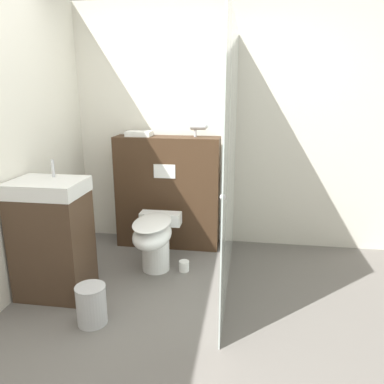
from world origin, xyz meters
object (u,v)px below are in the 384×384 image
toilet (154,238)px  hair_drier (199,127)px  waste_bin (91,305)px  sink_vanity (52,238)px

toilet → hair_drier: size_ratio=3.69×
hair_drier → waste_bin: bearing=-110.7°
sink_vanity → hair_drier: (1.03, 1.16, 0.79)m
toilet → hair_drier: (0.32, 0.66, 0.95)m
sink_vanity → waste_bin: bearing=-38.1°
toilet → hair_drier: bearing=64.3°
sink_vanity → hair_drier: 1.74m
waste_bin → toilet: bearing=73.5°
hair_drier → toilet: bearing=-115.7°
sink_vanity → waste_bin: (0.46, -0.36, -0.34)m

